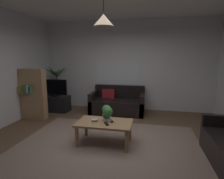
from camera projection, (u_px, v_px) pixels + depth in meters
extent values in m
cube|color=brown|center=(109.00, 144.00, 3.62)|extent=(5.48, 5.27, 0.02)
cube|color=gray|center=(107.00, 148.00, 3.42)|extent=(3.56, 2.90, 0.01)
cube|color=silver|center=(127.00, 66.00, 5.94)|extent=(5.60, 0.06, 2.89)
cube|color=white|center=(117.00, 75.00, 6.03)|extent=(1.39, 0.01, 0.91)
cube|color=black|center=(117.00, 106.00, 5.64)|extent=(1.63, 0.89, 0.42)
cube|color=black|center=(119.00, 91.00, 5.94)|extent=(1.63, 0.12, 0.40)
cube|color=black|center=(94.00, 102.00, 5.77)|extent=(0.12, 0.89, 0.64)
cube|color=black|center=(142.00, 104.00, 5.47)|extent=(0.12, 0.89, 0.64)
cube|color=maroon|center=(108.00, 94.00, 5.84)|extent=(0.40, 0.13, 0.28)
cube|color=#A87F56|center=(104.00, 123.00, 3.57)|extent=(1.08, 0.64, 0.04)
cylinder|color=#A87F56|center=(77.00, 137.00, 3.46)|extent=(0.07, 0.07, 0.41)
cylinder|color=#A87F56|center=(127.00, 142.00, 3.27)|extent=(0.07, 0.07, 0.41)
cylinder|color=#A87F56|center=(86.00, 127.00, 3.96)|extent=(0.07, 0.07, 0.41)
cylinder|color=#A87F56|center=(130.00, 130.00, 3.77)|extent=(0.07, 0.07, 0.41)
cube|color=#387247|center=(95.00, 121.00, 3.61)|extent=(0.12, 0.10, 0.02)
cube|color=beige|center=(95.00, 120.00, 3.60)|extent=(0.14, 0.11, 0.02)
cube|color=black|center=(106.00, 124.00, 3.44)|extent=(0.12, 0.16, 0.02)
cube|color=black|center=(111.00, 121.00, 3.61)|extent=(0.13, 0.16, 0.02)
cylinder|color=beige|center=(107.00, 119.00, 3.60)|extent=(0.18, 0.18, 0.08)
sphere|color=#3D7F3D|center=(106.00, 115.00, 3.58)|extent=(0.17, 0.17, 0.17)
sphere|color=#3D7F3D|center=(108.00, 112.00, 3.54)|extent=(0.20, 0.20, 0.20)
sphere|color=#3D7F3D|center=(107.00, 109.00, 3.56)|extent=(0.18, 0.18, 0.18)
cube|color=black|center=(55.00, 103.00, 5.83)|extent=(0.90, 0.44, 0.50)
cube|color=black|center=(54.00, 87.00, 5.72)|extent=(0.85, 0.05, 0.48)
cube|color=black|center=(54.00, 87.00, 5.70)|extent=(0.81, 0.00, 0.44)
cube|color=black|center=(55.00, 95.00, 5.77)|extent=(0.24, 0.16, 0.04)
cylinder|color=beige|center=(58.00, 103.00, 6.36)|extent=(0.32, 0.32, 0.30)
cylinder|color=brown|center=(57.00, 87.00, 6.26)|extent=(0.05, 0.05, 0.83)
cone|color=#2D6B33|center=(60.00, 71.00, 6.17)|extent=(0.35, 0.14, 0.31)
cone|color=#2D6B33|center=(62.00, 71.00, 6.31)|extent=(0.29, 0.41, 0.39)
cone|color=#2D6B33|center=(58.00, 72.00, 6.32)|extent=(0.12, 0.36, 0.29)
cone|color=#2D6B33|center=(52.00, 71.00, 6.30)|extent=(0.50, 0.30, 0.37)
cone|color=#2D6B33|center=(51.00, 72.00, 6.10)|extent=(0.38, 0.33, 0.35)
cone|color=#2D6B33|center=(53.00, 72.00, 5.99)|extent=(0.14, 0.43, 0.33)
cone|color=#2D6B33|center=(57.00, 73.00, 6.00)|extent=(0.25, 0.41, 0.30)
cube|color=#A87F56|center=(33.00, 94.00, 5.00)|extent=(0.70, 0.22, 1.40)
cube|color=gold|center=(21.00, 89.00, 4.91)|extent=(0.04, 0.16, 0.19)
cube|color=#99663F|center=(23.00, 89.00, 4.90)|extent=(0.04, 0.16, 0.20)
cube|color=#387247|center=(24.00, 89.00, 4.89)|extent=(0.05, 0.16, 0.21)
cube|color=#387247|center=(26.00, 89.00, 4.88)|extent=(0.04, 0.16, 0.22)
cube|color=#387247|center=(27.00, 89.00, 4.87)|extent=(0.05, 0.16, 0.18)
cube|color=beige|center=(29.00, 89.00, 4.86)|extent=(0.04, 0.16, 0.20)
cube|color=#2D4C8C|center=(30.00, 89.00, 4.85)|extent=(0.03, 0.16, 0.18)
cube|color=#387247|center=(32.00, 89.00, 4.84)|extent=(0.03, 0.16, 0.23)
cylinder|color=black|center=(103.00, 1.00, 3.19)|extent=(0.01, 0.01, 0.43)
cone|color=tan|center=(104.00, 20.00, 3.25)|extent=(0.38, 0.38, 0.21)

